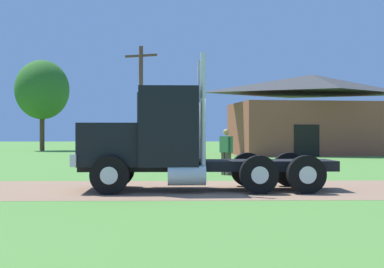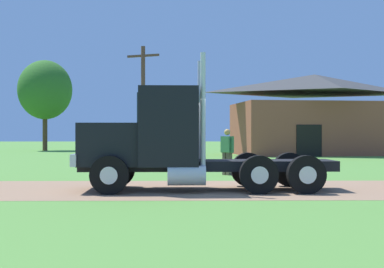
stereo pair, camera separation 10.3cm
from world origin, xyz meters
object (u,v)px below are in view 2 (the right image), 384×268
Objects in this scene: truck_foreground_white at (169,143)px; utility_pole_near at (143,99)px; visitor_far_side at (227,150)px; shed_building at (315,116)px.

utility_pole_near is (-2.09, 20.12, 2.48)m from truck_foreground_white.
utility_pole_near is at bearing 106.33° from visitor_far_side.
truck_foreground_white is at bearing -109.77° from visitor_far_side.
truck_foreground_white is 6.21m from visitor_far_side.
utility_pole_near is (-12.48, -6.95, 0.86)m from shed_building.
visitor_far_side is (2.10, 5.83, -0.34)m from truck_foreground_white.
truck_foreground_white is 4.10× the size of visitor_far_side.
utility_pole_near is (-4.19, 14.28, 2.82)m from visitor_far_side.
truck_foreground_white is 1.01× the size of utility_pole_near.
utility_pole_near is at bearing 95.92° from truck_foreground_white.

